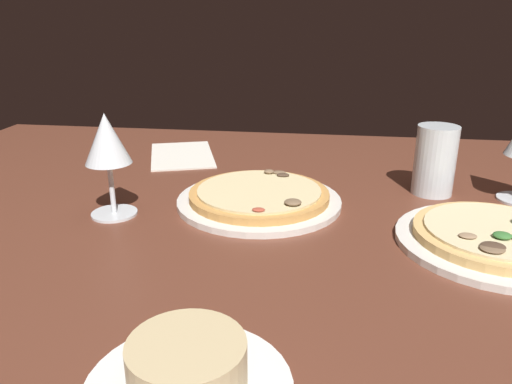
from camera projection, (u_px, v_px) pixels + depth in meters
The scene contains 7 objects.
dining_table at pixel (255, 227), 78.18cm from camera, with size 150.00×110.00×4.00cm, color brown.
pizza_main at pixel (257, 197), 81.69cm from camera, with size 26.91×26.91×3.38cm.
pizza_side at pixel (496, 238), 67.23cm from camera, with size 26.27×26.27×3.38cm.
ramekin_on_saucer at pixel (192, 374), 41.06cm from camera, with size 17.67×17.67×5.00cm.
wine_glass_near at pixel (107, 144), 73.89cm from camera, with size 7.09×7.09×16.02cm.
water_glass at pixel (434, 165), 85.16cm from camera, with size 6.93×6.93×11.93cm.
paper_menu at pixel (182, 155), 108.84cm from camera, with size 13.09×21.06×0.30cm, color silver.
Camera 1 is at (-10.32, 70.66, 34.32)cm, focal length 34.92 mm.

